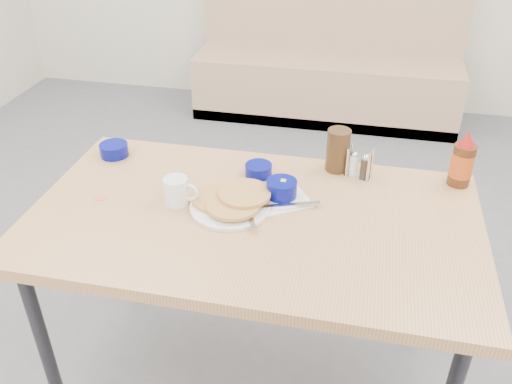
% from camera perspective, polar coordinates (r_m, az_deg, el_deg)
% --- Properties ---
extents(booth_bench, '(1.90, 0.56, 1.22)m').
position_cam_1_polar(booth_bench, '(4.13, 7.52, 12.79)').
color(booth_bench, tan).
rests_on(booth_bench, ground).
extents(dining_table, '(1.40, 0.80, 0.76)m').
position_cam_1_polar(dining_table, '(1.72, -0.30, -4.10)').
color(dining_table, tan).
rests_on(dining_table, ground).
extents(pancake_plate, '(0.26, 0.26, 0.05)m').
position_cam_1_polar(pancake_plate, '(1.71, -2.62, -1.12)').
color(pancake_plate, white).
rests_on(pancake_plate, dining_table).
extents(coffee_mug, '(0.11, 0.08, 0.09)m').
position_cam_1_polar(coffee_mug, '(1.74, -8.28, 0.14)').
color(coffee_mug, white).
rests_on(coffee_mug, dining_table).
extents(grits_setting, '(0.24, 0.23, 0.07)m').
position_cam_1_polar(grits_setting, '(1.75, 2.72, 0.07)').
color(grits_setting, white).
rests_on(grits_setting, dining_table).
extents(creamer_bowl, '(0.10, 0.10, 0.05)m').
position_cam_1_polar(creamer_bowl, '(2.07, -14.72, 4.31)').
color(creamer_bowl, '#040B6F').
rests_on(creamer_bowl, dining_table).
extents(butter_bowl, '(0.09, 0.09, 0.04)m').
position_cam_1_polar(butter_bowl, '(1.88, 0.26, 2.33)').
color(butter_bowl, '#040B6F').
rests_on(butter_bowl, dining_table).
extents(amber_tumbler, '(0.11, 0.11, 0.15)m').
position_cam_1_polar(amber_tumbler, '(1.91, 8.61, 4.38)').
color(amber_tumbler, '#3B2612').
rests_on(amber_tumbler, dining_table).
extents(condiment_caddy, '(0.10, 0.08, 0.11)m').
position_cam_1_polar(condiment_caddy, '(1.90, 10.78, 2.62)').
color(condiment_caddy, silver).
rests_on(condiment_caddy, dining_table).
extents(syrup_bottle, '(0.07, 0.07, 0.20)m').
position_cam_1_polar(syrup_bottle, '(1.93, 20.90, 2.97)').
color(syrup_bottle, '#47230F').
rests_on(syrup_bottle, dining_table).
extents(sugar_wrapper, '(0.04, 0.02, 0.00)m').
position_cam_1_polar(sugar_wrapper, '(1.83, -16.04, -0.66)').
color(sugar_wrapper, '#F05054').
rests_on(sugar_wrapper, dining_table).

